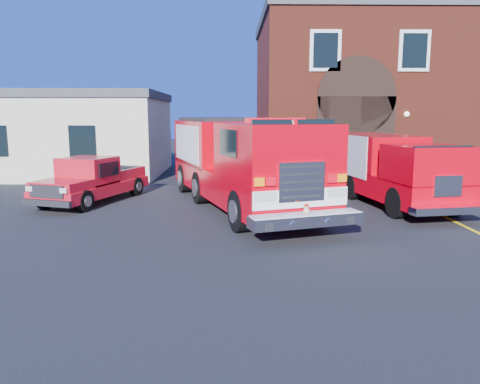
{
  "coord_description": "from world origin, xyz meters",
  "views": [
    {
      "loc": [
        -0.21,
        -12.54,
        3.18
      ],
      "look_at": [
        0.0,
        -1.2,
        1.3
      ],
      "focal_mm": 35.0,
      "sensor_mm": 36.0,
      "label": 1
    }
  ],
  "objects_px": {
    "fire_engine": "(240,161)",
    "secondary_truck": "(388,167)",
    "side_building": "(68,133)",
    "pickup_truck": "(93,181)",
    "fire_station": "(395,95)"
  },
  "relations": [
    {
      "from": "fire_engine",
      "to": "side_building",
      "type": "bearing_deg",
      "value": 133.75
    },
    {
      "from": "fire_engine",
      "to": "pickup_truck",
      "type": "height_order",
      "value": "fire_engine"
    },
    {
      "from": "side_building",
      "to": "secondary_truck",
      "type": "relative_size",
      "value": 1.32
    },
    {
      "from": "pickup_truck",
      "to": "secondary_truck",
      "type": "relative_size",
      "value": 0.7
    },
    {
      "from": "fire_engine",
      "to": "secondary_truck",
      "type": "height_order",
      "value": "fire_engine"
    },
    {
      "from": "side_building",
      "to": "secondary_truck",
      "type": "height_order",
      "value": "side_building"
    },
    {
      "from": "pickup_truck",
      "to": "secondary_truck",
      "type": "xyz_separation_m",
      "value": [
        10.76,
        -0.33,
        0.53
      ]
    },
    {
      "from": "fire_station",
      "to": "pickup_truck",
      "type": "xyz_separation_m",
      "value": [
        -14.29,
        -9.45,
        -3.46
      ]
    },
    {
      "from": "side_building",
      "to": "secondary_truck",
      "type": "bearing_deg",
      "value": -31.29
    },
    {
      "from": "fire_engine",
      "to": "pickup_truck",
      "type": "xyz_separation_m",
      "value": [
        -5.38,
        1.03,
        -0.81
      ]
    },
    {
      "from": "side_building",
      "to": "secondary_truck",
      "type": "distance_m",
      "value": 16.95
    },
    {
      "from": "fire_engine",
      "to": "secondary_truck",
      "type": "distance_m",
      "value": 5.44
    },
    {
      "from": "fire_station",
      "to": "side_building",
      "type": "relative_size",
      "value": 1.49
    },
    {
      "from": "fire_station",
      "to": "secondary_truck",
      "type": "relative_size",
      "value": 1.97
    },
    {
      "from": "fire_station",
      "to": "pickup_truck",
      "type": "height_order",
      "value": "fire_station"
    }
  ]
}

